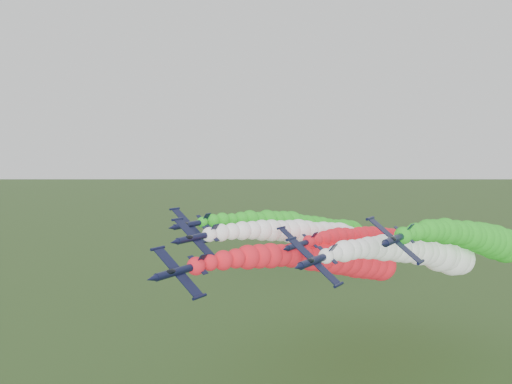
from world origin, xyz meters
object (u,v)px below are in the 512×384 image
jet_inner_left (333,238)px  jet_trail (401,243)px  jet_outer_left (317,229)px  jet_inner_right (429,254)px  jet_outer_right (482,239)px  jet_lead (340,260)px

jet_inner_left → jet_trail: 22.66m
jet_outer_left → jet_trail: bearing=22.4°
jet_inner_left → jet_trail: (11.38, 19.33, -3.19)m
jet_inner_right → jet_trail: size_ratio=1.00×
jet_trail → jet_inner_left: bearing=-120.5°
jet_outer_right → jet_outer_left: bearing=-178.8°
jet_inner_left → jet_inner_right: (23.52, 2.18, -1.76)m
jet_outer_right → jet_lead: bearing=-136.1°
jet_inner_right → jet_trail: jet_inner_right is taller
jet_inner_right → jet_inner_left: bearing=-174.7°
jet_outer_left → jet_trail: (21.22, 8.75, -3.38)m
jet_outer_left → jet_inner_left: bearing=-47.1°
jet_lead → jet_inner_right: jet_inner_right is taller
jet_inner_right → jet_lead: bearing=-136.4°
jet_inner_right → jet_trail: bearing=125.3°
jet_inner_left → jet_outer_right: size_ratio=0.99×
jet_outer_left → jet_trail: 23.20m
jet_outer_right → jet_trail: 23.49m
jet_inner_left → jet_outer_left: 14.44m
jet_inner_left → jet_lead: bearing=-58.4°
jet_lead → jet_outer_left: jet_outer_left is taller
jet_inner_left → jet_outer_left: bearing=132.9°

